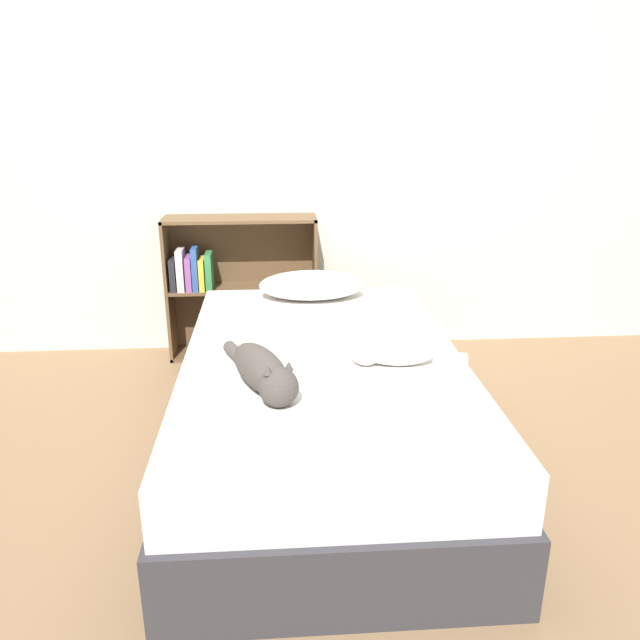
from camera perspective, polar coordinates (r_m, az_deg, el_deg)
ground_plane at (r=2.99m, az=0.22°, el=-12.43°), size 8.00×8.00×0.00m
wall_back at (r=4.02m, az=-1.40°, el=14.78°), size 8.00×0.06×2.50m
bed at (r=2.86m, az=0.22°, el=-8.00°), size 1.24×2.06×0.53m
pillow at (r=3.49m, az=-0.77°, el=3.22°), size 0.59×0.35×0.15m
cat_light at (r=2.62m, az=6.41°, el=-2.77°), size 0.50×0.16×0.16m
cat_dark at (r=2.39m, az=-5.20°, el=-4.73°), size 0.32×0.61×0.17m
bookshelf at (r=4.03m, az=-7.80°, el=3.34°), size 0.94×0.26×0.90m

